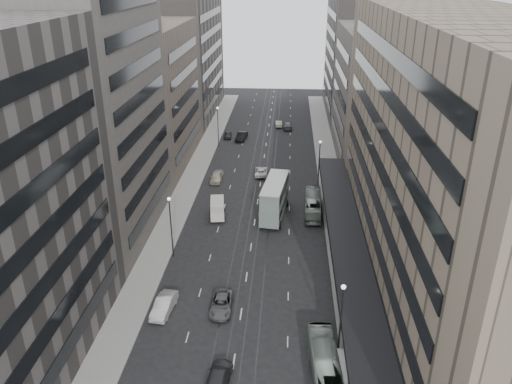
% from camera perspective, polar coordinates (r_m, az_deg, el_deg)
% --- Properties ---
extents(ground, '(220.00, 220.00, 0.00)m').
position_cam_1_polar(ground, '(53.83, -1.83, -14.41)').
color(ground, black).
rests_on(ground, ground).
extents(sidewalk_right, '(4.00, 125.00, 0.15)m').
position_cam_1_polar(sidewalk_right, '(86.44, 8.51, 1.13)').
color(sidewalk_right, gray).
rests_on(sidewalk_right, ground).
extents(sidewalk_left, '(4.00, 125.00, 0.15)m').
position_cam_1_polar(sidewalk_left, '(87.67, -7.31, 1.54)').
color(sidewalk_left, gray).
rests_on(sidewalk_left, ground).
extents(department_store, '(19.20, 60.00, 30.00)m').
position_cam_1_polar(department_store, '(55.85, 21.31, 3.00)').
color(department_store, '#7A6D59').
rests_on(department_store, ground).
extents(building_right_mid, '(15.00, 28.00, 24.00)m').
position_cam_1_polar(building_right_mid, '(97.77, 14.00, 10.76)').
color(building_right_mid, '#4E4A44').
rests_on(building_right_mid, ground).
extents(building_right_far, '(15.00, 32.00, 28.00)m').
position_cam_1_polar(building_right_far, '(126.51, 11.90, 14.82)').
color(building_right_far, '#5F5955').
rests_on(building_right_far, ground).
extents(building_left_b, '(15.00, 26.00, 34.00)m').
position_cam_1_polar(building_left_b, '(68.18, -18.94, 8.83)').
color(building_left_b, '#4E4A44').
rests_on(building_left_b, ground).
extents(building_left_c, '(15.00, 28.00, 25.00)m').
position_cam_1_polar(building_left_c, '(93.97, -12.55, 10.68)').
color(building_left_c, '#665950').
rests_on(building_left_c, ground).
extents(building_left_d, '(15.00, 38.00, 28.00)m').
position_cam_1_polar(building_left_d, '(125.12, -8.51, 14.96)').
color(building_left_d, '#5F5955').
rests_on(building_left_d, ground).
extents(lamp_right_near, '(0.44, 0.44, 8.32)m').
position_cam_1_polar(lamp_right_near, '(46.79, 9.72, -13.55)').
color(lamp_right_near, '#262628').
rests_on(lamp_right_near, ground).
extents(lamp_right_far, '(0.44, 0.44, 8.32)m').
position_cam_1_polar(lamp_right_far, '(82.07, 7.25, 3.78)').
color(lamp_right_far, '#262628').
rests_on(lamp_right_far, ground).
extents(lamp_left_near, '(0.44, 0.44, 8.32)m').
position_cam_1_polar(lamp_left_near, '(62.48, -9.74, -3.19)').
color(lamp_left_near, '#262628').
rests_on(lamp_left_near, ground).
extents(lamp_left_far, '(0.44, 0.44, 8.32)m').
position_cam_1_polar(lamp_left_far, '(101.88, -4.38, 7.97)').
color(lamp_left_far, '#262628').
rests_on(lamp_left_far, ground).
extents(bus_near, '(2.99, 10.23, 2.81)m').
position_cam_1_polar(bus_near, '(47.00, 7.91, -19.31)').
color(bus_near, gray).
rests_on(bus_near, ground).
extents(bus_far, '(2.61, 9.72, 2.69)m').
position_cam_1_polar(bus_far, '(74.95, 6.53, -1.44)').
color(bus_far, '#95A196').
rests_on(bus_far, ground).
extents(double_decker, '(4.14, 10.35, 5.51)m').
position_cam_1_polar(double_decker, '(72.79, 2.14, -0.68)').
color(double_decker, gray).
rests_on(double_decker, ground).
extents(vw_microbus, '(2.16, 4.37, 2.30)m').
position_cam_1_polar(vw_microbus, '(46.79, 9.10, -19.85)').
color(vw_microbus, slate).
rests_on(vw_microbus, ground).
extents(panel_van, '(2.63, 4.58, 2.74)m').
position_cam_1_polar(panel_van, '(73.20, -4.44, -1.86)').
color(panel_van, silver).
rests_on(panel_van, ground).
extents(sedan_1, '(2.22, 5.03, 1.61)m').
position_cam_1_polar(sedan_1, '(55.34, -10.46, -12.60)').
color(sedan_1, silver).
rests_on(sedan_1, ground).
extents(sedan_2, '(2.47, 5.11, 1.40)m').
position_cam_1_polar(sedan_2, '(54.93, -3.98, -12.64)').
color(sedan_2, '#565658').
rests_on(sedan_2, ground).
extents(sedan_3, '(2.37, 5.05, 1.42)m').
position_cam_1_polar(sedan_3, '(46.94, -4.31, -20.35)').
color(sedan_3, '#2A2A2D').
rests_on(sedan_3, ground).
extents(sedan_4, '(2.03, 4.83, 1.63)m').
position_cam_1_polar(sedan_4, '(86.08, -4.50, 1.76)').
color(sedan_4, '#BFB49E').
rests_on(sedan_4, ground).
extents(sedan_5, '(2.38, 5.28, 1.68)m').
position_cam_1_polar(sedan_5, '(106.96, -1.66, 6.38)').
color(sedan_5, black).
rests_on(sedan_5, ground).
extents(sedan_6, '(2.30, 4.82, 1.33)m').
position_cam_1_polar(sedan_6, '(88.45, 0.59, 2.36)').
color(sedan_6, silver).
rests_on(sedan_6, ground).
extents(sedan_7, '(2.21, 5.09, 1.46)m').
position_cam_1_polar(sedan_7, '(115.11, 3.63, 7.59)').
color(sedan_7, '#5E5F61').
rests_on(sedan_7, ground).
extents(sedan_8, '(1.83, 4.03, 1.34)m').
position_cam_1_polar(sedan_8, '(108.62, -3.25, 6.54)').
color(sedan_8, black).
rests_on(sedan_8, ground).
extents(sedan_9, '(1.63, 4.14, 1.34)m').
position_cam_1_polar(sedan_9, '(116.71, 2.62, 7.81)').
color(sedan_9, beige).
rests_on(sedan_9, ground).
extents(pedestrian, '(0.78, 0.63, 1.87)m').
position_cam_1_polar(pedestrian, '(47.45, 12.96, -19.82)').
color(pedestrian, black).
rests_on(pedestrian, sidewalk_right).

